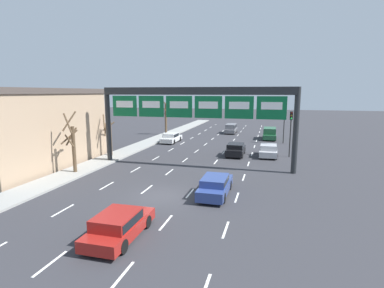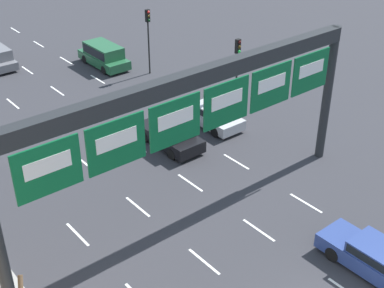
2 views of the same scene
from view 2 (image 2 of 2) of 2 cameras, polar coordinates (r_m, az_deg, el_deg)
lane_dashes at (r=28.85m, az=-5.89°, el=-3.14°), size 10.02×67.00×0.01m
sign_gantry at (r=22.33m, az=0.59°, el=4.34°), size 18.58×0.70×7.52m
suv_green at (r=42.75m, az=-9.40°, el=9.44°), size 1.96×4.90×1.75m
car_silver at (r=33.08m, az=2.36°, el=3.08°), size 1.91×4.02×1.38m
car_blue at (r=23.58m, az=19.08°, el=-11.41°), size 1.81×4.76×1.37m
car_black at (r=30.88m, az=-2.29°, el=1.01°), size 1.89×4.36×1.39m
traffic_light_near_gantry at (r=33.62m, az=4.87°, el=8.72°), size 0.30×0.35×5.02m
traffic_light_mid_block at (r=40.06m, az=-4.69°, el=12.15°), size 0.30×0.35×4.91m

